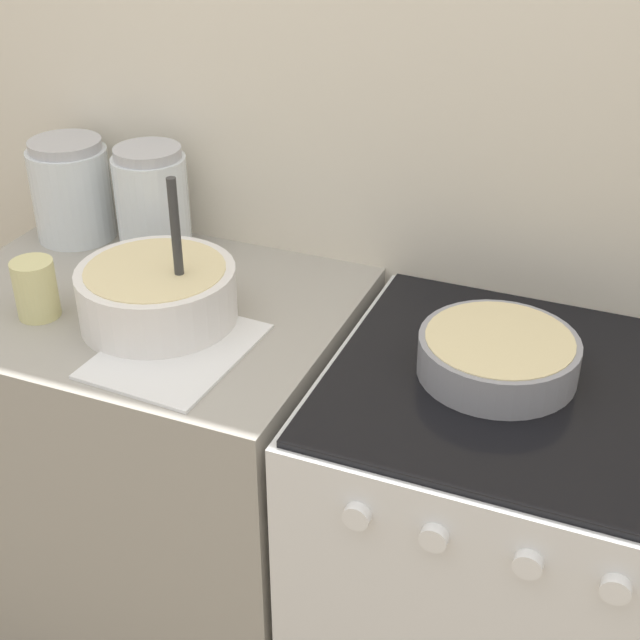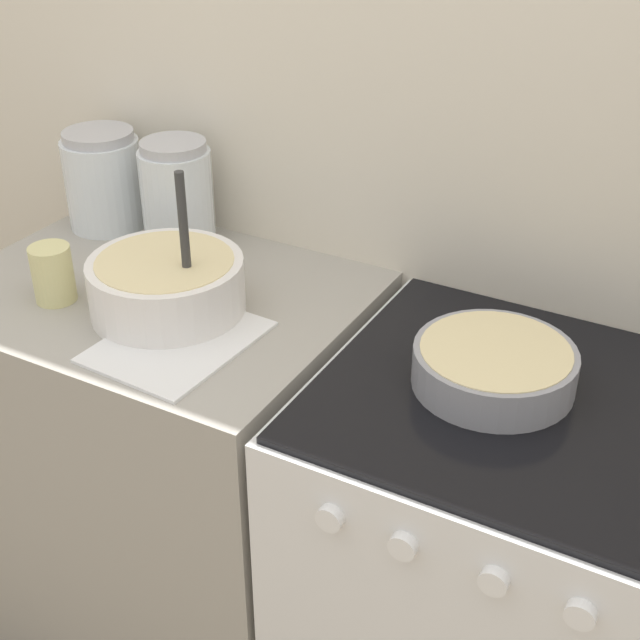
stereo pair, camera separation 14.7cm
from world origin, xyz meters
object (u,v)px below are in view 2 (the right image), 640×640
baking_pan (494,366)px  storage_jar_left (104,186)px  tin_can (53,274)px  storage_jar_middle (178,201)px  stove (495,601)px  mixing_bowl (167,283)px

baking_pan → storage_jar_left: (-0.92, 0.18, 0.05)m
baking_pan → tin_can: size_ratio=2.39×
baking_pan → storage_jar_middle: 0.76m
baking_pan → tin_can: 0.80m
stove → storage_jar_left: storage_jar_left is taller
stove → tin_can: (-0.85, -0.11, 0.50)m
stove → tin_can: size_ratio=8.38×
mixing_bowl → storage_jar_left: 0.42m
storage_jar_left → tin_can: 0.33m
stove → baking_pan: size_ratio=3.50×
baking_pan → storage_jar_middle: bearing=166.3°
storage_jar_middle → storage_jar_left: bearing=180.0°
stove → mixing_bowl: (-0.64, -0.05, 0.50)m
mixing_bowl → storage_jar_left: size_ratio=1.32×
tin_can → mixing_bowl: bearing=17.1°
baking_pan → tin_can: bearing=-171.1°
stove → tin_can: 0.99m
baking_pan → storage_jar_middle: size_ratio=1.16×
mixing_bowl → tin_can: size_ratio=2.59×
baking_pan → tin_can: tin_can is taller
stove → baking_pan: 0.48m
mixing_bowl → tin_can: (-0.21, -0.06, -0.01)m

